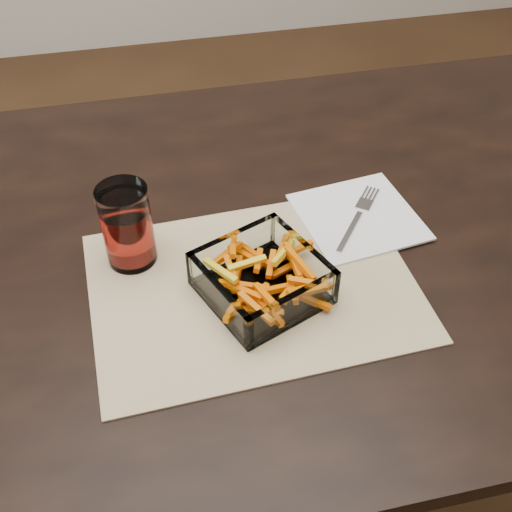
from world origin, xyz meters
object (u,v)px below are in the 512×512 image
at_px(glass_bowl, 262,281).
at_px(tumbler, 128,228).
at_px(dining_table, 250,275).
at_px(fork, 358,216).

relative_size(glass_bowl, tumbler, 1.55).
distance_m(dining_table, fork, 0.20).
bearing_deg(tumbler, glass_bowl, -32.73).
bearing_deg(dining_table, fork, -0.73).
relative_size(dining_table, glass_bowl, 8.21).
xyz_separation_m(glass_bowl, tumbler, (-0.17, 0.11, 0.03)).
xyz_separation_m(glass_bowl, fork, (0.18, 0.12, -0.02)).
xyz_separation_m(dining_table, tumbler, (-0.18, -0.01, 0.15)).
bearing_deg(tumbler, dining_table, 4.51).
distance_m(dining_table, tumbler, 0.23).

